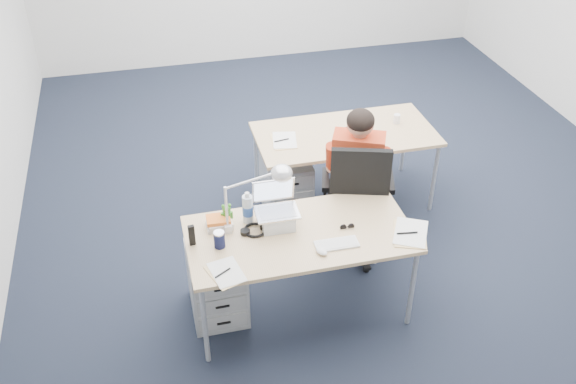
{
  "coord_description": "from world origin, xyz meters",
  "views": [
    {
      "loc": [
        -1.73,
        -4.76,
        3.56
      ],
      "look_at": [
        -0.8,
        -0.99,
        0.85
      ],
      "focal_mm": 40.0,
      "sensor_mm": 36.0,
      "label": 1
    }
  ],
  "objects_px": {
    "silver_laptop": "(277,208)",
    "sunglasses": "(347,227)",
    "can_koozie": "(219,239)",
    "office_chair": "(355,220)",
    "water_bottle": "(248,207)",
    "headphones": "(255,229)",
    "desk_lamp": "(248,199)",
    "desk_near": "(300,238)",
    "cordless_phone": "(192,235)",
    "computer_mouse": "(322,251)",
    "book_stack": "(219,223)",
    "desk_far": "(345,137)",
    "bear_figurine": "(227,214)",
    "dark_laptop": "(362,138)",
    "drawer_pedestal_near": "(217,283)",
    "far_cup": "(397,119)",
    "drawer_pedestal_far": "(286,185)",
    "wireless_keyboard": "(337,244)",
    "seated_person": "(358,173)"
  },
  "relations": [
    {
      "from": "desk_far",
      "to": "dark_laptop",
      "type": "distance_m",
      "value": 0.34
    },
    {
      "from": "computer_mouse",
      "to": "sunglasses",
      "type": "relative_size",
      "value": 0.91
    },
    {
      "from": "bear_figurine",
      "to": "headphones",
      "type": "bearing_deg",
      "value": -18.88
    },
    {
      "from": "silver_laptop",
      "to": "sunglasses",
      "type": "xyz_separation_m",
      "value": [
        0.48,
        -0.15,
        -0.15
      ]
    },
    {
      "from": "headphones",
      "to": "desk_lamp",
      "type": "xyz_separation_m",
      "value": [
        -0.03,
        0.05,
        0.24
      ]
    },
    {
      "from": "office_chair",
      "to": "can_koozie",
      "type": "bearing_deg",
      "value": -137.21
    },
    {
      "from": "desk_far",
      "to": "book_stack",
      "type": "distance_m",
      "value": 1.7
    },
    {
      "from": "seated_person",
      "to": "water_bottle",
      "type": "distance_m",
      "value": 1.16
    },
    {
      "from": "bear_figurine",
      "to": "desk_lamp",
      "type": "relative_size",
      "value": 0.33
    },
    {
      "from": "silver_laptop",
      "to": "wireless_keyboard",
      "type": "distance_m",
      "value": 0.49
    },
    {
      "from": "computer_mouse",
      "to": "water_bottle",
      "type": "relative_size",
      "value": 0.39
    },
    {
      "from": "book_stack",
      "to": "far_cup",
      "type": "height_order",
      "value": "far_cup"
    },
    {
      "from": "far_cup",
      "to": "wireless_keyboard",
      "type": "bearing_deg",
      "value": -124.47
    },
    {
      "from": "cordless_phone",
      "to": "sunglasses",
      "type": "height_order",
      "value": "cordless_phone"
    },
    {
      "from": "computer_mouse",
      "to": "book_stack",
      "type": "distance_m",
      "value": 0.77
    },
    {
      "from": "dark_laptop",
      "to": "drawer_pedestal_near",
      "type": "bearing_deg",
      "value": -162.78
    },
    {
      "from": "water_bottle",
      "to": "sunglasses",
      "type": "xyz_separation_m",
      "value": [
        0.67,
        -0.25,
        -0.11
      ]
    },
    {
      "from": "headphones",
      "to": "far_cup",
      "type": "distance_m",
      "value": 2.01
    },
    {
      "from": "book_stack",
      "to": "desk_near",
      "type": "bearing_deg",
      "value": -20.51
    },
    {
      "from": "computer_mouse",
      "to": "cordless_phone",
      "type": "bearing_deg",
      "value": 137.74
    },
    {
      "from": "can_koozie",
      "to": "cordless_phone",
      "type": "relative_size",
      "value": 0.79
    },
    {
      "from": "drawer_pedestal_near",
      "to": "wireless_keyboard",
      "type": "relative_size",
      "value": 1.82
    },
    {
      "from": "silver_laptop",
      "to": "water_bottle",
      "type": "xyz_separation_m",
      "value": [
        -0.19,
        0.1,
        -0.04
      ]
    },
    {
      "from": "headphones",
      "to": "dark_laptop",
      "type": "distance_m",
      "value": 1.43
    },
    {
      "from": "desk_near",
      "to": "water_bottle",
      "type": "relative_size",
      "value": 6.4
    },
    {
      "from": "silver_laptop",
      "to": "headphones",
      "type": "relative_size",
      "value": 1.48
    },
    {
      "from": "cordless_phone",
      "to": "bear_figurine",
      "type": "bearing_deg",
      "value": 26.98
    },
    {
      "from": "cordless_phone",
      "to": "desk_near",
      "type": "bearing_deg",
      "value": -10.56
    },
    {
      "from": "can_koozie",
      "to": "sunglasses",
      "type": "relative_size",
      "value": 1.17
    },
    {
      "from": "seated_person",
      "to": "can_koozie",
      "type": "xyz_separation_m",
      "value": [
        -1.26,
        -0.75,
        0.13
      ]
    },
    {
      "from": "far_cup",
      "to": "drawer_pedestal_near",
      "type": "bearing_deg",
      "value": -146.74
    },
    {
      "from": "office_chair",
      "to": "water_bottle",
      "type": "distance_m",
      "value": 1.15
    },
    {
      "from": "wireless_keyboard",
      "to": "book_stack",
      "type": "relative_size",
      "value": 1.67
    },
    {
      "from": "desk_near",
      "to": "silver_laptop",
      "type": "height_order",
      "value": "silver_laptop"
    },
    {
      "from": "drawer_pedestal_near",
      "to": "sunglasses",
      "type": "xyz_separation_m",
      "value": [
        0.94,
        -0.15,
        0.47
      ]
    },
    {
      "from": "desk_far",
      "to": "drawer_pedestal_near",
      "type": "xyz_separation_m",
      "value": [
        -1.36,
        -1.17,
        -0.41
      ]
    },
    {
      "from": "computer_mouse",
      "to": "sunglasses",
      "type": "height_order",
      "value": "computer_mouse"
    },
    {
      "from": "book_stack",
      "to": "water_bottle",
      "type": "bearing_deg",
      "value": 5.35
    },
    {
      "from": "bear_figurine",
      "to": "book_stack",
      "type": "bearing_deg",
      "value": -132.75
    },
    {
      "from": "drawer_pedestal_far",
      "to": "bear_figurine",
      "type": "bearing_deg",
      "value": -123.66
    },
    {
      "from": "drawer_pedestal_far",
      "to": "wireless_keyboard",
      "type": "relative_size",
      "value": 1.82
    },
    {
      "from": "wireless_keyboard",
      "to": "bear_figurine",
      "type": "distance_m",
      "value": 0.81
    },
    {
      "from": "bear_figurine",
      "to": "cordless_phone",
      "type": "relative_size",
      "value": 1.07
    },
    {
      "from": "seated_person",
      "to": "book_stack",
      "type": "bearing_deg",
      "value": -132.45
    },
    {
      "from": "desk_near",
      "to": "cordless_phone",
      "type": "bearing_deg",
      "value": 175.67
    },
    {
      "from": "headphones",
      "to": "far_cup",
      "type": "bearing_deg",
      "value": 29.71
    },
    {
      "from": "desk_far",
      "to": "bear_figurine",
      "type": "xyz_separation_m",
      "value": [
        -1.24,
        -1.05,
        0.13
      ]
    },
    {
      "from": "drawer_pedestal_near",
      "to": "can_koozie",
      "type": "distance_m",
      "value": 0.54
    },
    {
      "from": "can_koozie",
      "to": "desk_lamp",
      "type": "xyz_separation_m",
      "value": [
        0.23,
        0.16,
        0.19
      ]
    },
    {
      "from": "desk_near",
      "to": "cordless_phone",
      "type": "distance_m",
      "value": 0.76
    }
  ]
}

